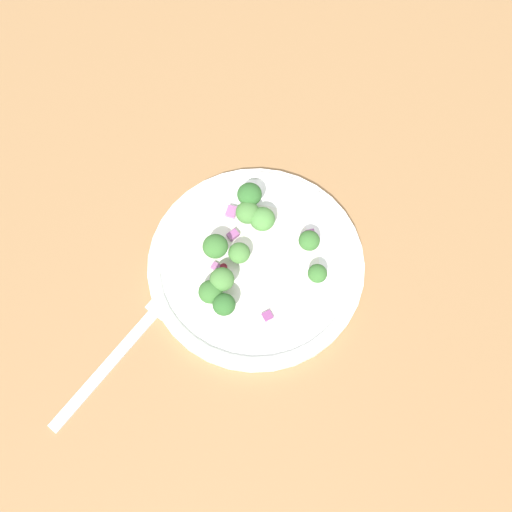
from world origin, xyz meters
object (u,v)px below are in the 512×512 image
plate (256,262)px  broccoli_floret_1 (224,305)px  fork (124,346)px  broccoli_floret_0 (309,241)px  broccoli_floret_2 (248,213)px

plate → broccoli_floret_1: bearing=40.3°
broccoli_floret_1 → fork: broccoli_floret_1 is taller
broccoli_floret_0 → fork: broccoli_floret_0 is taller
plate → fork: bearing=13.9°
broccoli_floret_1 → fork: (11.21, -0.24, -3.18)cm
broccoli_floret_1 → broccoli_floret_2: size_ratio=0.89×
plate → broccoli_floret_0: broccoli_floret_0 is taller
broccoli_floret_2 → fork: (17.06, 9.04, -2.98)cm
broccoli_floret_0 → broccoli_floret_2: 7.50cm
plate → broccoli_floret_1: (5.03, 4.26, 2.56)cm
fork → broccoli_floret_1: bearing=178.8°
plate → broccoli_floret_1: size_ratio=10.00×
broccoli_floret_0 → fork: bearing=9.3°
broccoli_floret_2 → fork: broccoli_floret_2 is taller
plate → fork: plate is taller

